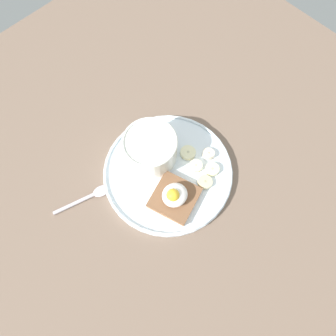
{
  "coord_description": "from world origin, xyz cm",
  "views": [
    {
      "loc": [
        -18.41,
        -18.92,
        68.71
      ],
      "look_at": [
        0.0,
        0.0,
        5.0
      ],
      "focal_mm": 35.0,
      "sensor_mm": 36.0,
      "label": 1
    }
  ],
  "objects_px": {
    "oatmeal_bowl": "(149,150)",
    "banana_slice_back": "(212,169)",
    "toast_slice": "(175,198)",
    "banana_slice_left": "(209,154)",
    "poached_egg": "(174,195)",
    "banana_slice_right": "(189,154)",
    "spoon": "(89,197)",
    "banana_slice_front": "(196,166)",
    "banana_slice_inner": "(205,182)"
  },
  "relations": [
    {
      "from": "oatmeal_bowl",
      "to": "toast_slice",
      "type": "relative_size",
      "value": 1.04
    },
    {
      "from": "banana_slice_front",
      "to": "banana_slice_right",
      "type": "distance_m",
      "value": 0.03
    },
    {
      "from": "banana_slice_left",
      "to": "spoon",
      "type": "distance_m",
      "value": 0.27
    },
    {
      "from": "oatmeal_bowl",
      "to": "banana_slice_inner",
      "type": "distance_m",
      "value": 0.14
    },
    {
      "from": "oatmeal_bowl",
      "to": "banana_slice_back",
      "type": "height_order",
      "value": "oatmeal_bowl"
    },
    {
      "from": "toast_slice",
      "to": "banana_slice_left",
      "type": "height_order",
      "value": "toast_slice"
    },
    {
      "from": "banana_slice_left",
      "to": "poached_egg",
      "type": "bearing_deg",
      "value": -170.93
    },
    {
      "from": "banana_slice_front",
      "to": "banana_slice_inner",
      "type": "height_order",
      "value": "banana_slice_inner"
    },
    {
      "from": "oatmeal_bowl",
      "to": "spoon",
      "type": "xyz_separation_m",
      "value": [
        -0.15,
        0.02,
        -0.04
      ]
    },
    {
      "from": "toast_slice",
      "to": "banana_slice_front",
      "type": "relative_size",
      "value": 3.16
    },
    {
      "from": "banana_slice_right",
      "to": "spoon",
      "type": "bearing_deg",
      "value": 159.86
    },
    {
      "from": "toast_slice",
      "to": "poached_egg",
      "type": "height_order",
      "value": "poached_egg"
    },
    {
      "from": "banana_slice_front",
      "to": "spoon",
      "type": "height_order",
      "value": "banana_slice_front"
    },
    {
      "from": "spoon",
      "to": "banana_slice_back",
      "type": "bearing_deg",
      "value": -31.64
    },
    {
      "from": "oatmeal_bowl",
      "to": "banana_slice_back",
      "type": "distance_m",
      "value": 0.14
    },
    {
      "from": "poached_egg",
      "to": "banana_slice_right",
      "type": "xyz_separation_m",
      "value": [
        0.1,
        0.05,
        -0.02
      ]
    },
    {
      "from": "toast_slice",
      "to": "banana_slice_back",
      "type": "xyz_separation_m",
      "value": [
        0.1,
        -0.01,
        -0.0
      ]
    },
    {
      "from": "oatmeal_bowl",
      "to": "banana_slice_right",
      "type": "relative_size",
      "value": 2.78
    },
    {
      "from": "banana_slice_front",
      "to": "spoon",
      "type": "relative_size",
      "value": 0.28
    },
    {
      "from": "banana_slice_left",
      "to": "banana_slice_front",
      "type": "bearing_deg",
      "value": -179.1
    },
    {
      "from": "toast_slice",
      "to": "poached_egg",
      "type": "relative_size",
      "value": 2.05
    },
    {
      "from": "poached_egg",
      "to": "spoon",
      "type": "relative_size",
      "value": 0.43
    },
    {
      "from": "poached_egg",
      "to": "banana_slice_left",
      "type": "relative_size",
      "value": 1.47
    },
    {
      "from": "poached_egg",
      "to": "banana_slice_left",
      "type": "bearing_deg",
      "value": 9.07
    },
    {
      "from": "toast_slice",
      "to": "banana_slice_right",
      "type": "xyz_separation_m",
      "value": [
        0.09,
        0.05,
        -0.0
      ]
    },
    {
      "from": "poached_egg",
      "to": "banana_slice_inner",
      "type": "bearing_deg",
      "value": -15.16
    },
    {
      "from": "poached_egg",
      "to": "banana_slice_right",
      "type": "height_order",
      "value": "poached_egg"
    },
    {
      "from": "toast_slice",
      "to": "banana_slice_inner",
      "type": "xyz_separation_m",
      "value": [
        0.07,
        -0.02,
        -0.0
      ]
    },
    {
      "from": "poached_egg",
      "to": "banana_slice_inner",
      "type": "xyz_separation_m",
      "value": [
        0.07,
        -0.02,
        -0.02
      ]
    },
    {
      "from": "toast_slice",
      "to": "banana_slice_left",
      "type": "xyz_separation_m",
      "value": [
        0.12,
        0.02,
        -0.0
      ]
    },
    {
      "from": "banana_slice_front",
      "to": "banana_slice_right",
      "type": "bearing_deg",
      "value": 70.82
    },
    {
      "from": "banana_slice_left",
      "to": "banana_slice_right",
      "type": "xyz_separation_m",
      "value": [
        -0.03,
        0.03,
        -0.0
      ]
    },
    {
      "from": "banana_slice_back",
      "to": "banana_slice_right",
      "type": "bearing_deg",
      "value": 98.76
    },
    {
      "from": "oatmeal_bowl",
      "to": "spoon",
      "type": "bearing_deg",
      "value": 171.05
    },
    {
      "from": "poached_egg",
      "to": "banana_slice_left",
      "type": "height_order",
      "value": "poached_egg"
    },
    {
      "from": "toast_slice",
      "to": "banana_slice_right",
      "type": "distance_m",
      "value": 0.11
    },
    {
      "from": "banana_slice_back",
      "to": "banana_slice_left",
      "type": "bearing_deg",
      "value": 55.45
    },
    {
      "from": "banana_slice_left",
      "to": "banana_slice_back",
      "type": "height_order",
      "value": "banana_slice_left"
    },
    {
      "from": "banana_slice_front",
      "to": "banana_slice_inner",
      "type": "xyz_separation_m",
      "value": [
        -0.01,
        -0.04,
        0.0
      ]
    },
    {
      "from": "banana_slice_left",
      "to": "banana_slice_back",
      "type": "distance_m",
      "value": 0.04
    },
    {
      "from": "banana_slice_left",
      "to": "oatmeal_bowl",
      "type": "bearing_deg",
      "value": 137.67
    },
    {
      "from": "poached_egg",
      "to": "banana_slice_front",
      "type": "xyz_separation_m",
      "value": [
        0.09,
        0.02,
        -0.02
      ]
    },
    {
      "from": "banana_slice_right",
      "to": "banana_slice_inner",
      "type": "height_order",
      "value": "banana_slice_inner"
    },
    {
      "from": "banana_slice_back",
      "to": "banana_slice_right",
      "type": "distance_m",
      "value": 0.06
    },
    {
      "from": "poached_egg",
      "to": "banana_slice_inner",
      "type": "height_order",
      "value": "poached_egg"
    },
    {
      "from": "banana_slice_left",
      "to": "spoon",
      "type": "bearing_deg",
      "value": 156.04
    },
    {
      "from": "toast_slice",
      "to": "spoon",
      "type": "xyz_separation_m",
      "value": [
        -0.13,
        0.13,
        -0.01
      ]
    },
    {
      "from": "oatmeal_bowl",
      "to": "banana_slice_right",
      "type": "distance_m",
      "value": 0.09
    },
    {
      "from": "banana_slice_inner",
      "to": "spoon",
      "type": "bearing_deg",
      "value": 142.48
    },
    {
      "from": "oatmeal_bowl",
      "to": "toast_slice",
      "type": "bearing_deg",
      "value": -105.41
    }
  ]
}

